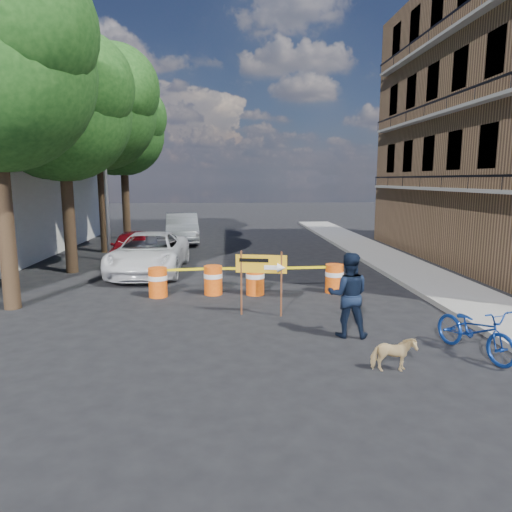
{
  "coord_description": "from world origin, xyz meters",
  "views": [
    {
      "loc": [
        -0.86,
        -10.66,
        3.53
      ],
      "look_at": [
        0.01,
        2.6,
        1.3
      ],
      "focal_mm": 32.0,
      "sensor_mm": 36.0,
      "label": 1
    }
  ],
  "objects": [
    {
      "name": "streetlamp",
      "position": [
        -5.93,
        9.5,
        4.38
      ],
      "size": [
        1.25,
        0.18,
        8.0
      ],
      "color": "gray",
      "rests_on": "ground"
    },
    {
      "name": "pedestrian",
      "position": [
        1.87,
        -0.83,
        0.97
      ],
      "size": [
        1.06,
        0.9,
        1.93
      ],
      "primitive_type": "imported",
      "rotation": [
        0.0,
        0.0,
        2.94
      ],
      "color": "black",
      "rests_on": "ground"
    },
    {
      "name": "tree_mid_a",
      "position": [
        -6.74,
        7.0,
        6.01
      ],
      "size": [
        5.25,
        5.0,
        8.68
      ],
      "color": "#332316",
      "rests_on": "ground"
    },
    {
      "name": "barrel_far_left",
      "position": [
        -2.95,
        3.02,
        0.47
      ],
      "size": [
        0.58,
        0.58,
        0.9
      ],
      "color": "#EB490D",
      "rests_on": "ground"
    },
    {
      "name": "bicycle",
      "position": [
        4.14,
        -2.13,
        0.99
      ],
      "size": [
        0.97,
        1.2,
        1.99
      ],
      "primitive_type": "imported",
      "rotation": [
        0.0,
        0.0,
        0.3
      ],
      "color": "navy",
      "rests_on": "ground"
    },
    {
      "name": "suv_white",
      "position": [
        -3.8,
        6.73,
        0.76
      ],
      "size": [
        2.68,
        5.56,
        1.52
      ],
      "primitive_type": "imported",
      "rotation": [
        0.0,
        0.0,
        -0.03
      ],
      "color": "white",
      "rests_on": "ground"
    },
    {
      "name": "sedan_red",
      "position": [
        -4.8,
        8.74,
        0.7
      ],
      "size": [
        1.75,
        4.17,
        1.41
      ],
      "primitive_type": "imported",
      "rotation": [
        0.0,
        0.0,
        0.02
      ],
      "color": "maroon",
      "rests_on": "ground"
    },
    {
      "name": "tree_mid_b",
      "position": [
        -6.73,
        12.0,
        6.71
      ],
      "size": [
        5.67,
        5.4,
        9.62
      ],
      "color": "#332316",
      "rests_on": "ground"
    },
    {
      "name": "detour_sign",
      "position": [
        0.19,
        0.84,
        1.25
      ],
      "size": [
        1.31,
        0.4,
        1.71
      ],
      "rotation": [
        0.0,
        0.0,
        -0.19
      ],
      "color": "#592D19",
      "rests_on": "ground"
    },
    {
      "name": "barrel_mid_left",
      "position": [
        -1.28,
        3.21,
        0.47
      ],
      "size": [
        0.58,
        0.58,
        0.9
      ],
      "color": "#EB490D",
      "rests_on": "ground"
    },
    {
      "name": "dog",
      "position": [
        2.2,
        -2.83,
        0.34
      ],
      "size": [
        0.81,
        0.4,
        0.67
      ],
      "primitive_type": "imported",
      "rotation": [
        0.0,
        0.0,
        1.52
      ],
      "color": "tan",
      "rests_on": "ground"
    },
    {
      "name": "sedan_silver",
      "position": [
        -3.36,
        15.23,
        0.82
      ],
      "size": [
        2.26,
        5.12,
        1.63
      ],
      "primitive_type": "imported",
      "rotation": [
        0.0,
        0.0,
        0.11
      ],
      "color": "#B1B5B9",
      "rests_on": "ground"
    },
    {
      "name": "ground",
      "position": [
        0.0,
        0.0,
        0.0
      ],
      "size": [
        120.0,
        120.0,
        0.0
      ],
      "primitive_type": "plane",
      "color": "black",
      "rests_on": "ground"
    },
    {
      "name": "barrel_far_right",
      "position": [
        2.52,
        3.2,
        0.47
      ],
      "size": [
        0.58,
        0.58,
        0.9
      ],
      "color": "#EB490D",
      "rests_on": "ground"
    },
    {
      "name": "tree_far",
      "position": [
        -6.74,
        17.0,
        6.22
      ],
      "size": [
        5.04,
        4.8,
        8.84
      ],
      "color": "#332316",
      "rests_on": "ground"
    },
    {
      "name": "barrel_mid_right",
      "position": [
        0.02,
        3.1,
        0.47
      ],
      "size": [
        0.58,
        0.58,
        0.9
      ],
      "color": "#EB490D",
      "rests_on": "ground"
    },
    {
      "name": "sidewalk_east",
      "position": [
        6.2,
        6.0,
        0.07
      ],
      "size": [
        2.4,
        40.0,
        0.15
      ],
      "primitive_type": "cube",
      "color": "gray",
      "rests_on": "ground"
    }
  ]
}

